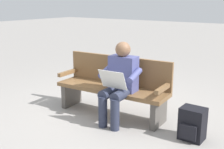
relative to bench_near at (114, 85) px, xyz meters
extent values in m
plane|color=gray|center=(0.00, 0.07, -0.46)|extent=(40.00, 40.00, 0.00)
cube|color=brown|center=(0.00, 0.07, -0.04)|extent=(1.83, 0.59, 0.06)
cube|color=brown|center=(0.01, -0.14, 0.22)|extent=(1.80, 0.16, 0.45)
cube|color=brown|center=(-0.85, 0.02, 0.11)|extent=(0.09, 0.48, 0.06)
cube|color=brown|center=(0.84, 0.12, 0.11)|extent=(0.09, 0.48, 0.06)
cube|color=#4C4742|center=(-0.80, 0.02, -0.26)|extent=(0.11, 0.44, 0.39)
cube|color=#4C4742|center=(0.79, 0.12, -0.26)|extent=(0.11, 0.44, 0.39)
cube|color=#474C84|center=(-0.25, 0.11, 0.25)|extent=(0.41, 0.24, 0.52)
sphere|color=brown|center=(-0.25, 0.13, 0.61)|extent=(0.22, 0.22, 0.22)
cylinder|color=#282D42|center=(-0.36, 0.31, 0.01)|extent=(0.18, 0.43, 0.15)
cylinder|color=#282D42|center=(-0.16, 0.32, 0.01)|extent=(0.18, 0.43, 0.15)
cylinder|color=#282D42|center=(-0.37, 0.50, -0.23)|extent=(0.13, 0.13, 0.45)
cylinder|color=#282D42|center=(-0.17, 0.51, -0.23)|extent=(0.13, 0.13, 0.45)
cylinder|color=#474C84|center=(-0.50, 0.19, 0.28)|extent=(0.11, 0.32, 0.18)
cylinder|color=#474C84|center=(-0.02, 0.22, 0.28)|extent=(0.11, 0.32, 0.18)
cube|color=silver|center=(-0.27, 0.40, 0.23)|extent=(0.41, 0.16, 0.27)
cube|color=black|center=(-1.34, 0.14, -0.25)|extent=(0.31, 0.25, 0.43)
cube|color=black|center=(-1.34, 0.28, -0.31)|extent=(0.22, 0.04, 0.19)
camera|label=1|loc=(-2.48, 3.50, 1.28)|focal=45.92mm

